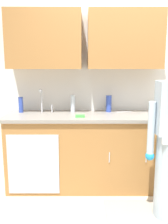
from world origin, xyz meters
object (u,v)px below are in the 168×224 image
sink (44,116)px  bottle_soap (74,104)px  sponge (81,116)px  bottle_water_tall (109,104)px  bottle_water_short (22,105)px  knife_on_counter (125,112)px  cup_by_sink (154,108)px

sink → bottle_soap: sink is taller
bottle_soap → sponge: (0.10, -0.34, -0.10)m
sink → bottle_water_tall: (0.83, 0.18, 0.12)m
sink → bottle_soap: 0.42m
bottle_water_tall → bottle_water_short: bearing=-177.9°
bottle_water_tall → knife_on_counter: 0.23m
bottle_water_short → knife_on_counter: bottle_water_short is taller
bottle_water_short → bottle_water_tall: bottle_water_tall is taller
sponge → bottle_soap: bearing=106.8°
sink → bottle_water_short: 0.36m
bottle_water_tall → sponge: size_ratio=1.97×
bottle_water_short → bottle_water_tall: bearing=2.1°
sink → knife_on_counter: bearing=9.4°
bottle_water_tall → sink: bearing=-167.8°
bottle_water_tall → sponge: bottle_water_tall is taller
bottle_soap → knife_on_counter: size_ratio=0.93×
bottle_soap → cup_by_sink: bottle_soap is taller
sink → sponge: sink is taller
sink → bottle_water_short: sink is taller
bottle_soap → cup_by_sink: size_ratio=2.21×
sink → knife_on_counter: (1.04, 0.17, 0.02)m
knife_on_counter → cup_by_sink: bearing=-16.8°
cup_by_sink → sponge: size_ratio=0.92×
cup_by_sink → sink: bearing=-173.7°
bottle_water_tall → bottle_soap: bearing=-178.5°
knife_on_counter → sink: bearing=175.1°
knife_on_counter → bottle_water_short: bearing=167.1°
bottle_water_tall → knife_on_counter: bearing=-2.1°
bottle_soap → knife_on_counter: (0.68, 0.00, -0.11)m
bottle_water_short → knife_on_counter: 1.35m
bottle_soap → cup_by_sink: 1.06m
bottle_water_short → bottle_soap: 0.67m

